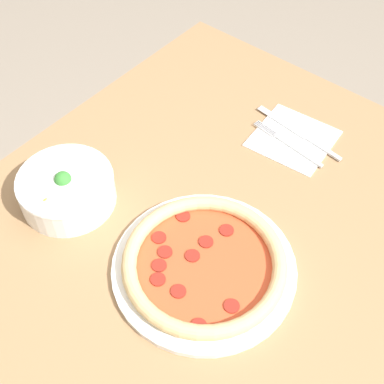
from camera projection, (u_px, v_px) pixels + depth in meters
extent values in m
cube|color=#99724C|center=(212.00, 246.00, 0.98)|extent=(1.06, 0.91, 0.03)
cylinder|color=olive|center=(202.00, 154.00, 1.66)|extent=(0.06, 0.06, 0.74)
cylinder|color=white|center=(204.00, 268.00, 0.92)|extent=(0.32, 0.32, 0.01)
torus|color=#DBB77A|center=(204.00, 262.00, 0.91)|extent=(0.28, 0.28, 0.03)
cylinder|color=#D14C28|center=(204.00, 265.00, 0.91)|extent=(0.25, 0.25, 0.01)
cylinder|color=maroon|center=(178.00, 291.00, 0.88)|extent=(0.03, 0.03, 0.00)
cylinder|color=maroon|center=(199.00, 326.00, 0.84)|extent=(0.03, 0.03, 0.00)
cylinder|color=maroon|center=(208.00, 243.00, 0.94)|extent=(0.03, 0.03, 0.00)
cylinder|color=maroon|center=(158.00, 279.00, 0.89)|extent=(0.03, 0.03, 0.00)
cylinder|color=maroon|center=(192.00, 255.00, 0.92)|extent=(0.03, 0.03, 0.00)
cylinder|color=maroon|center=(159.00, 238.00, 0.95)|extent=(0.03, 0.03, 0.00)
cylinder|color=maroon|center=(159.00, 265.00, 0.91)|extent=(0.03, 0.03, 0.00)
cylinder|color=maroon|center=(232.00, 306.00, 0.86)|extent=(0.03, 0.03, 0.00)
cylinder|color=maroon|center=(165.00, 252.00, 0.93)|extent=(0.03, 0.03, 0.00)
cylinder|color=maroon|center=(227.00, 230.00, 0.96)|extent=(0.03, 0.03, 0.00)
cylinder|color=maroon|center=(184.00, 215.00, 0.98)|extent=(0.03, 0.03, 0.00)
cylinder|color=white|center=(67.00, 189.00, 1.00)|extent=(0.18, 0.18, 0.06)
torus|color=white|center=(64.00, 180.00, 0.98)|extent=(0.18, 0.18, 0.01)
ellipsoid|color=tan|center=(48.00, 165.00, 1.01)|extent=(0.04, 0.04, 0.02)
ellipsoid|color=#998466|center=(59.00, 181.00, 0.99)|extent=(0.04, 0.04, 0.02)
ellipsoid|color=#998466|center=(48.00, 207.00, 0.95)|extent=(0.04, 0.04, 0.02)
ellipsoid|color=#998466|center=(95.00, 167.00, 1.02)|extent=(0.04, 0.04, 0.02)
ellipsoid|color=tan|center=(82.00, 161.00, 1.02)|extent=(0.02, 0.03, 0.02)
sphere|color=#388433|center=(63.00, 180.00, 0.98)|extent=(0.03, 0.03, 0.03)
ellipsoid|color=yellow|center=(46.00, 203.00, 0.95)|extent=(0.04, 0.02, 0.02)
cube|color=white|center=(293.00, 139.00, 1.13)|extent=(0.17, 0.17, 0.00)
cube|color=silver|center=(297.00, 150.00, 1.10)|extent=(0.02, 0.12, 0.00)
cube|color=silver|center=(267.00, 127.00, 1.14)|extent=(0.01, 0.05, 0.00)
cube|color=silver|center=(266.00, 128.00, 1.14)|extent=(0.01, 0.05, 0.00)
cube|color=silver|center=(264.00, 129.00, 1.14)|extent=(0.01, 0.05, 0.00)
cube|color=silver|center=(263.00, 130.00, 1.14)|extent=(0.01, 0.05, 0.00)
cube|color=silver|center=(323.00, 149.00, 1.11)|extent=(0.02, 0.09, 0.01)
cube|color=silver|center=(282.00, 122.00, 1.16)|extent=(0.03, 0.13, 0.00)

